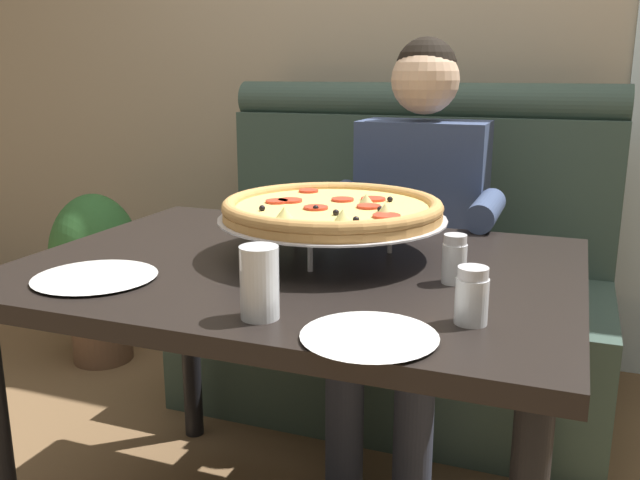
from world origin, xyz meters
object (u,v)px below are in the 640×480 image
object	(u,v)px
plate_near_left	(95,274)
drinking_glass	(260,287)
shaker_oregano	(472,300)
shaker_parmesan	(454,262)
booth_bench	(397,290)
dining_table	(299,300)
plate_near_right	(369,333)
pizza	(332,210)
potted_plant	(97,270)
diner_main	(414,224)

from	to	relation	value
plate_near_left	drinking_glass	world-z (taller)	drinking_glass
shaker_oregano	shaker_parmesan	world-z (taller)	same
booth_bench	dining_table	world-z (taller)	booth_bench
plate_near_left	plate_near_right	size ratio (longest dim) A/B	1.13
pizza	plate_near_right	size ratio (longest dim) A/B	2.34
plate_near_left	potted_plant	distance (m)	1.41
plate_near_right	drinking_glass	xyz separation A→B (m)	(-0.21, 0.02, 0.05)
shaker_oregano	drinking_glass	bearing A→B (deg)	-163.30
diner_main	potted_plant	bearing A→B (deg)	175.10
shaker_parmesan	diner_main	bearing A→B (deg)	109.27
pizza	plate_near_left	size ratio (longest dim) A/B	2.07
booth_bench	drinking_glass	xyz separation A→B (m)	(0.07, -1.28, 0.41)
shaker_parmesan	potted_plant	distance (m)	1.81
shaker_oregano	booth_bench	bearing A→B (deg)	109.75
drinking_glass	dining_table	bearing A→B (deg)	101.72
shaker_oregano	plate_near_left	size ratio (longest dim) A/B	0.39
plate_near_left	pizza	bearing A→B (deg)	41.39
shaker_oregano	potted_plant	bearing A→B (deg)	147.94
potted_plant	dining_table	bearing A→B (deg)	-32.63
booth_bench	diner_main	world-z (taller)	diner_main
diner_main	potted_plant	xyz separation A→B (m)	(-1.33, 0.11, -0.32)
plate_near_right	pizza	bearing A→B (deg)	116.56
booth_bench	diner_main	xyz separation A→B (m)	(0.11, -0.27, 0.31)
pizza	drinking_glass	world-z (taller)	pizza
plate_near_left	drinking_glass	bearing A→B (deg)	-11.20
pizza	plate_near_left	world-z (taller)	pizza
dining_table	diner_main	bearing A→B (deg)	80.35
dining_table	shaker_oregano	distance (m)	0.51
dining_table	pizza	size ratio (longest dim) A/B	2.32
shaker_parmesan	pizza	bearing A→B (deg)	159.87
dining_table	potted_plant	xyz separation A→B (m)	(-1.21, 0.78, -0.28)
shaker_parmesan	potted_plant	size ratio (longest dim) A/B	0.14
plate_near_right	dining_table	bearing A→B (deg)	126.65
shaker_parmesan	drinking_glass	xyz separation A→B (m)	(-0.28, -0.32, 0.01)
diner_main	plate_near_right	world-z (taller)	diner_main
dining_table	plate_near_left	distance (m)	0.45
plate_near_left	shaker_oregano	bearing A→B (deg)	1.60
booth_bench	plate_near_right	xyz separation A→B (m)	(0.28, -1.30, 0.36)
diner_main	shaker_parmesan	xyz separation A→B (m)	(0.24, -0.69, 0.09)
drinking_glass	plate_near_left	bearing A→B (deg)	168.80
shaker_oregano	plate_near_right	xyz separation A→B (m)	(-0.14, -0.13, -0.03)
potted_plant	shaker_oregano	bearing A→B (deg)	-32.06
dining_table	drinking_glass	distance (m)	0.39
dining_table	plate_near_left	world-z (taller)	plate_near_left
booth_bench	potted_plant	distance (m)	1.22
plate_near_right	drinking_glass	bearing A→B (deg)	173.43
diner_main	booth_bench	bearing A→B (deg)	112.93
plate_near_right	drinking_glass	world-z (taller)	drinking_glass
pizza	shaker_parmesan	size ratio (longest dim) A/B	5.23
booth_bench	plate_near_left	world-z (taller)	booth_bench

